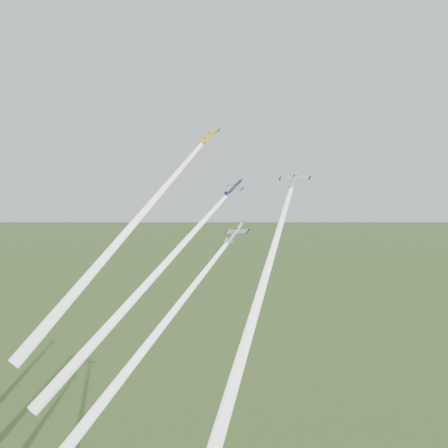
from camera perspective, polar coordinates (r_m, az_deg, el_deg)
plane_yellow at (r=152.04m, az=-1.56°, el=8.93°), size 8.04×8.73×8.48m
smoke_trail_yellow at (r=137.00m, az=-10.76°, el=-1.85°), size 16.13×53.08×50.06m
plane_navy at (r=146.27m, az=0.99°, el=3.71°), size 9.26×8.10×6.35m
smoke_trail_navy at (r=137.45m, az=-8.90°, el=-7.20°), size 24.16×48.70×48.34m
plane_silver_right at (r=136.83m, az=7.13°, el=4.54°), size 9.12×7.96×6.40m
smoke_trail_silver_right at (r=113.79m, az=3.09°, el=-9.09°), size 14.16×53.29×49.91m
plane_silver_low at (r=134.09m, az=1.14°, el=-0.90°), size 9.48×9.27×7.47m
smoke_trail_silver_low at (r=124.89m, az=-8.95°, el=-13.45°), size 17.98×50.59×48.20m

